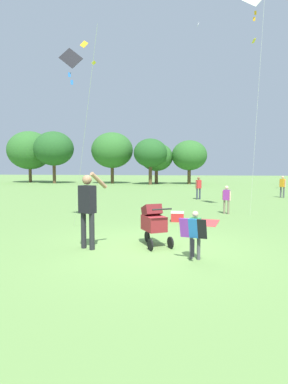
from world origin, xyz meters
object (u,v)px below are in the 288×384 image
at_px(person_couple_left, 199,186).
at_px(stroller, 154,221).
at_px(kite_orange_delta, 256,2).
at_px(cooler_box, 177,217).
at_px(kite_adult_black, 72,66).
at_px(person_adult_flyer, 88,205).
at_px(person_red_shirt, 282,185).
at_px(picnic_blanket, 201,222).
at_px(person_sitting_far, 227,197).
at_px(child_with_butterfly_kite, 195,231).

bearing_deg(person_couple_left, stroller, -97.63).
distance_m(stroller, kite_orange_delta, 9.73).
bearing_deg(cooler_box, kite_adult_black, -156.78).
xyz_separation_m(person_adult_flyer, person_red_shirt, (8.16, 13.43, -0.25)).
xyz_separation_m(kite_adult_black, kite_orange_delta, (6.08, 3.16, 3.05)).
bearing_deg(person_adult_flyer, stroller, 18.33).
relative_size(kite_orange_delta, person_red_shirt, 6.59).
height_order(kite_adult_black, kite_orange_delta, kite_orange_delta).
bearing_deg(kite_adult_black, person_couple_left, 64.91).
distance_m(stroller, cooler_box, 3.60).
bearing_deg(kite_orange_delta, picnic_blanket, -137.46).
distance_m(person_adult_flyer, kite_orange_delta, 10.30).
distance_m(kite_adult_black, person_sitting_far, 7.60).
bearing_deg(child_with_butterfly_kite, cooler_box, 95.90).
xyz_separation_m(person_adult_flyer, person_couple_left, (3.01, 11.77, -0.27)).
relative_size(stroller, kite_adult_black, 0.19).
height_order(kite_adult_black, picnic_blanket, kite_adult_black).
bearing_deg(stroller, kite_orange_delta, 57.99).
relative_size(stroller, cooler_box, 2.42).
distance_m(kite_orange_delta, picnic_blanket, 8.52).
bearing_deg(kite_orange_delta, person_sitting_far, 160.65).
height_order(kite_orange_delta, person_sitting_far, kite_orange_delta).
distance_m(kite_adult_black, person_couple_left, 10.94).
bearing_deg(picnic_blanket, kite_adult_black, -162.19).
bearing_deg(person_adult_flyer, picnic_blanket, 54.69).
height_order(stroller, picnic_blanket, stroller).
height_order(child_with_butterfly_kite, kite_adult_black, kite_adult_black).
distance_m(child_with_butterfly_kite, stroller, 1.44).
relative_size(stroller, person_sitting_far, 0.95).
relative_size(kite_orange_delta, person_sitting_far, 7.72).
bearing_deg(person_adult_flyer, person_red_shirt, 58.72).
xyz_separation_m(kite_orange_delta, person_sitting_far, (-0.89, 0.31, -7.39)).
distance_m(child_with_butterfly_kite, person_adult_flyer, 2.57).
bearing_deg(kite_adult_black, cooler_box, 23.22).
relative_size(person_sitting_far, cooler_box, 2.56).
bearing_deg(person_adult_flyer, kite_adult_black, 115.63).
bearing_deg(person_sitting_far, kite_adult_black, -146.20).
distance_m(kite_adult_black, cooler_box, 6.01).
xyz_separation_m(picnic_blanket, cooler_box, (-0.80, 0.09, 0.17)).
xyz_separation_m(kite_orange_delta, person_red_shirt, (3.35, 7.63, -7.28)).
bearing_deg(person_sitting_far, child_with_butterfly_kite, -102.26).
relative_size(kite_adult_black, picnic_blanket, 4.09).
bearing_deg(picnic_blanket, child_with_butterfly_kite, -94.12).
height_order(kite_adult_black, cooler_box, kite_adult_black).
height_order(stroller, person_couple_left, person_couple_left).
xyz_separation_m(person_adult_flyer, stroller, (1.50, 0.50, -0.44)).
bearing_deg(kite_adult_black, kite_orange_delta, 27.45).
relative_size(stroller, person_red_shirt, 0.81).
relative_size(kite_adult_black, person_couple_left, 4.31).
xyz_separation_m(stroller, person_sitting_far, (2.42, 5.61, 0.07)).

